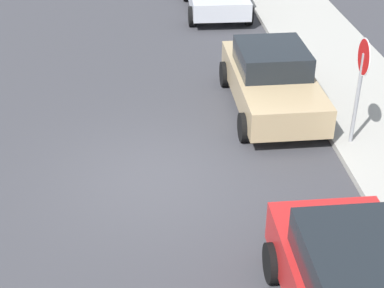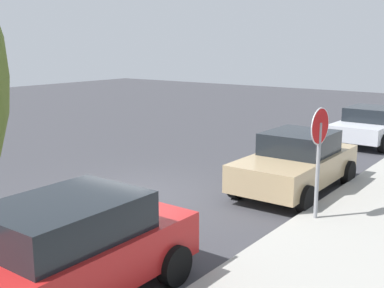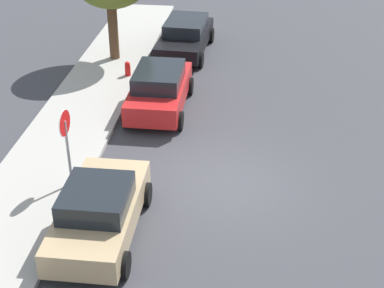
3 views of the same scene
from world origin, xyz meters
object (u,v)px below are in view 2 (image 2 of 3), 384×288
at_px(parked_car_tan, 297,162).
at_px(parked_car_silver, 370,125).
at_px(stop_sign, 319,145).
at_px(parked_car_red, 65,252).

height_order(parked_car_tan, parked_car_silver, parked_car_tan).
distance_m(stop_sign, parked_car_silver, 9.40).
bearing_deg(parked_car_tan, stop_sign, 34.58).
distance_m(parked_car_red, parked_car_silver, 14.31).
bearing_deg(parked_car_red, stop_sign, 162.46).
bearing_deg(parked_car_tan, parked_car_silver, -177.17).
relative_size(stop_sign, parked_car_tan, 0.59).
height_order(stop_sign, parked_car_silver, stop_sign).
bearing_deg(stop_sign, parked_car_tan, -145.42).
bearing_deg(stop_sign, parked_car_red, -17.54).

